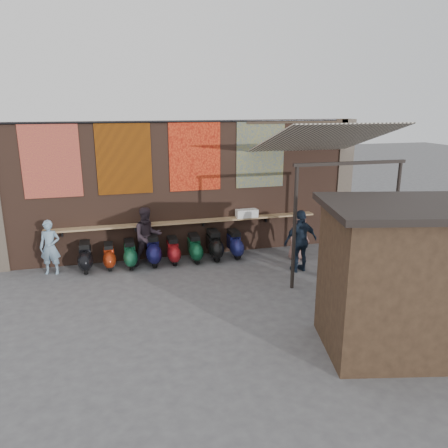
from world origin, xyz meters
name	(u,v)px	position (x,y,z in m)	size (l,w,h in m)	color
ground	(205,287)	(0.00, 0.00, 0.00)	(70.00, 70.00, 0.00)	#474749
brick_wall	(184,189)	(0.00, 2.70, 2.00)	(10.00, 0.40, 4.00)	brown
pier_right	(341,182)	(5.20, 2.70, 2.00)	(0.50, 0.50, 4.00)	#4C4238
eating_counter	(187,222)	(0.00, 2.33, 1.10)	(8.00, 0.32, 0.05)	#9E7A51
shelf_box	(247,213)	(1.84, 2.30, 1.25)	(0.66, 0.29, 0.24)	white
tapestry_redgold	(51,161)	(-3.60, 2.48, 3.00)	(1.50, 0.02, 2.00)	maroon
tapestry_sun	(124,158)	(-1.70, 2.48, 3.00)	(1.50, 0.02, 2.00)	#BB550B
tapestry_orange	(195,156)	(0.30, 2.48, 3.00)	(1.50, 0.02, 2.00)	#E8441D
tapestry_multi	(260,154)	(2.30, 2.48, 3.00)	(1.50, 0.02, 2.00)	navy
hang_rail	(184,121)	(0.00, 2.47, 3.98)	(0.06, 0.06, 9.50)	black
scooter_stool_0	(85,257)	(-2.92, 1.99, 0.39)	(0.37, 0.83, 0.79)	black
scooter_stool_1	(109,256)	(-2.29, 2.01, 0.35)	(0.33, 0.73, 0.69)	maroon
scooter_stool_2	(130,254)	(-1.72, 1.97, 0.38)	(0.36, 0.79, 0.76)	#175D3A
scooter_stool_3	(153,250)	(-1.07, 2.01, 0.43)	(0.40, 0.90, 0.85)	#141348
scooter_stool_4	(173,250)	(-0.49, 1.97, 0.37)	(0.35, 0.78, 0.74)	maroon
scooter_stool_5	(195,248)	(0.14, 1.96, 0.39)	(0.37, 0.82, 0.78)	#0E492B
scooter_stool_6	(214,245)	(0.73, 1.99, 0.42)	(0.40, 0.89, 0.85)	black
scooter_stool_7	(235,244)	(1.37, 2.00, 0.40)	(0.38, 0.84, 0.80)	navy
diner_left	(50,247)	(-3.80, 2.00, 0.75)	(0.54, 0.36, 1.49)	#7A99B1
diner_right	(148,236)	(-1.20, 2.00, 0.84)	(0.82, 0.64, 1.68)	#342831
shopper_navy	(301,241)	(2.77, 0.42, 0.86)	(1.01, 0.42, 1.72)	#162131
shopper_grey	(340,250)	(3.43, -0.53, 0.85)	(1.10, 0.63, 1.71)	slate
shopper_tan	(298,235)	(3.11, 1.30, 0.74)	(0.73, 0.47, 1.48)	#855C54
market_stall	(398,282)	(2.76, -3.68, 1.34)	(2.48, 1.86, 2.68)	black
stall_roof	(406,207)	(2.76, -3.68, 2.74)	(2.77, 2.13, 0.12)	black
stall_sign	(381,235)	(2.98, -2.75, 1.94)	(1.20, 0.04, 0.50)	gold
stall_shelf	(376,280)	(2.98, -2.75, 0.98)	(2.05, 0.10, 0.06)	#473321
awning_canvas	(323,139)	(3.50, 0.90, 3.55)	(3.20, 3.40, 0.03)	beige
awning_ledger	(299,121)	(3.50, 2.49, 3.95)	(3.30, 0.08, 0.12)	#33261C
awning_header	(351,163)	(3.50, -0.60, 3.08)	(3.00, 0.08, 0.08)	black
awning_post_left	(294,228)	(2.10, -0.60, 1.55)	(0.09, 0.09, 3.10)	black
awning_post_right	(395,221)	(4.90, -0.60, 1.55)	(0.09, 0.09, 3.10)	black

